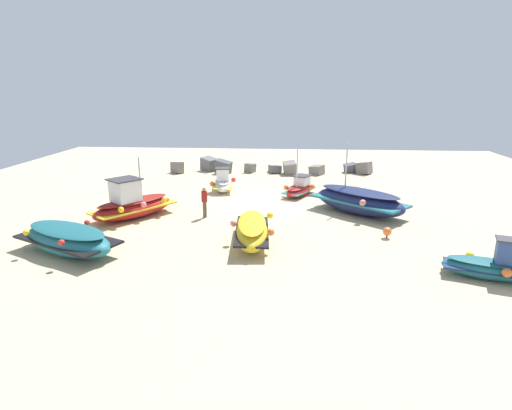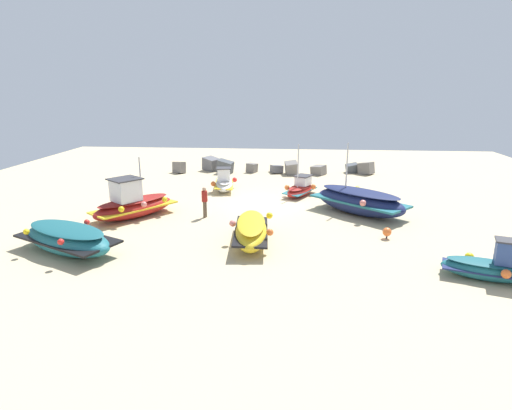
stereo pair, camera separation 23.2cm
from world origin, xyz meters
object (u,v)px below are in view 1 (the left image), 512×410
mooring_buoy_0 (387,232)px  fishing_boat_2 (223,183)px  fishing_boat_5 (489,266)px  fishing_boat_0 (359,201)px  fishing_boat_1 (252,231)px  fishing_boat_6 (300,188)px  fishing_boat_4 (67,239)px  person_walking (204,200)px  fishing_boat_3 (132,205)px

mooring_buoy_0 → fishing_boat_2: bearing=135.6°
fishing_boat_2 → fishing_boat_5: (12.03, -13.19, -0.03)m
fishing_boat_5 → fishing_boat_2: bearing=150.7°
fishing_boat_0 → fishing_boat_1: 7.63m
mooring_buoy_0 → fishing_boat_6: bearing=116.5°
fishing_boat_4 → mooring_buoy_0: (14.16, 2.92, -0.30)m
fishing_boat_6 → fishing_boat_0: bearing=-113.8°
fishing_boat_0 → person_walking: (-8.53, -1.39, 0.24)m
fishing_boat_6 → mooring_buoy_0: (3.95, -7.92, -0.14)m
fishing_boat_0 → mooring_buoy_0: 4.07m
fishing_boat_1 → fishing_boat_4: fishing_boat_4 is taller
fishing_boat_1 → fishing_boat_6: bearing=161.6°
person_walking → mooring_buoy_0: size_ratio=3.17×
person_walking → fishing_boat_6: bearing=-120.9°
fishing_boat_6 → fishing_boat_4: bearing=163.5°
fishing_boat_5 → fishing_boat_6: size_ratio=0.95×
fishing_boat_4 → person_walking: size_ratio=3.10×
fishing_boat_1 → fishing_boat_2: bearing=-167.9°
fishing_boat_2 → fishing_boat_6: fishing_boat_6 is taller
fishing_boat_3 → fishing_boat_6: size_ratio=1.39×
fishing_boat_1 → fishing_boat_6: fishing_boat_6 is taller
person_walking → fishing_boat_3: bearing=18.6°
fishing_boat_0 → fishing_boat_2: size_ratio=1.56×
fishing_boat_0 → mooring_buoy_0: bearing=-38.8°
fishing_boat_0 → fishing_boat_5: size_ratio=1.68×
fishing_boat_4 → fishing_boat_5: fishing_boat_5 is taller
fishing_boat_5 → fishing_boat_0: bearing=131.7°
fishing_boat_3 → fishing_boat_4: size_ratio=0.91×
person_walking → fishing_boat_5: bearing=164.7°
fishing_boat_5 → fishing_boat_6: bearing=137.5°
fishing_boat_1 → fishing_boat_2: fishing_boat_2 is taller
fishing_boat_4 → person_walking: 7.39m
fishing_boat_2 → fishing_boat_6: 5.38m
fishing_boat_0 → person_walking: fishing_boat_0 is taller
fishing_boat_3 → person_walking: fishing_boat_3 is taller
fishing_boat_4 → person_walking: bearing=-105.5°
mooring_buoy_0 → fishing_boat_3: bearing=170.2°
fishing_boat_0 → fishing_boat_3: (-12.46, -1.71, -0.02)m
fishing_boat_5 → fishing_boat_3: bearing=176.3°
fishing_boat_3 → person_walking: size_ratio=2.82×
fishing_boat_6 → fishing_boat_1: bearing=-167.9°
fishing_boat_0 → fishing_boat_2: (-8.49, 5.03, -0.23)m
fishing_boat_4 → mooring_buoy_0: fishing_boat_4 is taller
fishing_boat_2 → fishing_boat_6: size_ratio=1.03×
fishing_boat_1 → fishing_boat_0: bearing=128.9°
fishing_boat_1 → person_walking: size_ratio=2.59×
fishing_boat_0 → mooring_buoy_0: size_ratio=10.33×
fishing_boat_2 → mooring_buoy_0: (9.21, -9.01, -0.19)m
mooring_buoy_0 → fishing_boat_0: bearing=100.3°
fishing_boat_1 → fishing_boat_2: 10.59m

